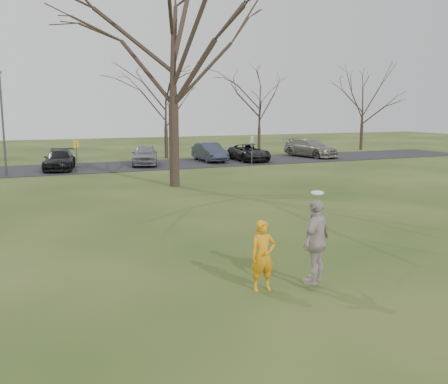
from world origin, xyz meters
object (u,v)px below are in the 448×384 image
Objects in this scene: car_7 at (311,148)px; catching_play at (316,241)px; big_tree at (172,47)px; car_3 at (59,160)px; lamp_post at (2,109)px; car_6 at (249,152)px; player_defender at (263,256)px; car_5 at (210,152)px; car_4 at (145,155)px.

car_7 is 31.02m from catching_play.
car_7 is 19.47m from big_tree.
car_3 is 5.00m from lamp_post.
catching_play is 16.71m from big_tree.
car_6 is 2.20× the size of catching_play.
car_6 is 0.33× the size of big_tree.
player_defender is 27.31m from car_5.
car_3 is 0.32× the size of big_tree.
catching_play is (1.13, -0.35, 0.29)m from player_defender.
catching_play is (3.03, -24.98, 0.40)m from car_3.
car_4 is 0.31× the size of big_tree.
big_tree reaches higher than lamp_post.
car_3 is 25.17m from catching_play.
lamp_post is at bearing -167.53° from car_5.
car_4 is 8.07m from car_6.
catching_play is at bearing -96.45° from big_tree.
car_6 is 6.15m from car_7.
car_6 is at bearing 12.32° from car_3.
player_defender is 0.34× the size of car_6.
car_4 is 1.02× the size of car_5.
lamp_post is at bearing 105.18° from catching_play.
catching_play is 0.33× the size of lamp_post.
car_7 is 23.60m from lamp_post.
big_tree reaches higher than car_4.
player_defender reaches higher than car_6.
big_tree reaches higher than player_defender.
car_3 is at bearing 31.37° from lamp_post.
lamp_post reaches higher than car_7.
car_4 is at bearing 15.29° from lamp_post.
car_4 is at bearing 88.39° from player_defender.
big_tree is (-6.21, -10.58, 6.26)m from car_5.
car_4 is 25.65m from catching_play.
big_tree reaches higher than car_7.
car_7 is 0.36× the size of big_tree.
big_tree reaches higher than catching_play.
car_5 is at bearing 73.04° from catching_play.
big_tree is (1.76, 15.52, 5.92)m from catching_play.
car_3 is at bearing -159.51° from car_4.
player_defender is 0.35× the size of car_3.
car_4 is 14.17m from car_7.
player_defender is at bearing -100.78° from big_tree.
catching_play is at bearing -109.76° from car_6.
car_5 is 2.04× the size of catching_play.
car_5 is 3.03m from car_6.
lamp_post reaches higher than car_4.
player_defender is at bearing -77.29° from lamp_post.
car_7 is at bearing 7.26° from lamp_post.
catching_play reaches higher than car_4.
car_7 is 2.44× the size of catching_play.
car_7 is (14.17, 0.49, 0.00)m from car_4.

